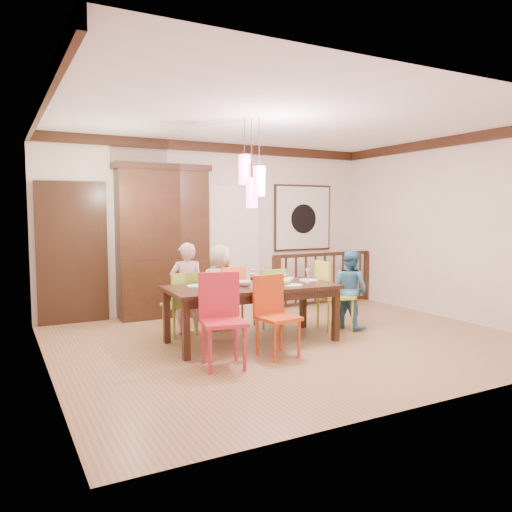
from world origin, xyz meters
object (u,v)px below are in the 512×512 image
dining_table (252,291)px  person_end_right (350,289)px  china_hutch (163,241)px  balustrade (325,277)px  person_far_left (187,289)px  chair_end_right (335,290)px  person_far_mid (220,287)px  chair_far_left (179,299)px

dining_table → person_end_right: (1.64, 0.02, -0.09)m
china_hutch → person_end_right: bearing=-44.6°
china_hutch → balustrade: bearing=-6.6°
balustrade → person_far_left: (-3.07, -1.00, 0.14)m
balustrade → chair_end_right: bearing=-123.2°
balustrade → person_far_left: size_ratio=1.74×
person_far_left → person_far_mid: size_ratio=1.04×
person_far_mid → balustrade: bearing=-154.0°
balustrade → china_hutch: bearing=171.7°
chair_far_left → balustrade: size_ratio=0.40×
chair_end_right → person_far_left: person_far_left is taller
chair_end_right → balustrade: size_ratio=0.45×
person_far_left → dining_table: bearing=143.4°
chair_far_left → person_end_right: 2.48m
dining_table → chair_far_left: bearing=135.7°
person_far_mid → person_end_right: 1.91m
dining_table → person_far_left: (-0.61, 0.79, -0.03)m
chair_far_left → china_hutch: size_ratio=0.36×
balustrade → person_end_right: size_ratio=1.93×
dining_table → chair_end_right: (1.39, 0.06, -0.10)m
dining_table → person_end_right: person_end_right is taller
chair_end_right → person_far_mid: person_far_mid is taller
chair_end_right → person_far_left: bearing=80.5°
chair_far_left → person_far_left: person_far_left is taller
chair_far_left → person_far_mid: (0.65, 0.09, 0.11)m
balustrade → person_far_mid: 2.70m
chair_end_right → dining_table: bearing=103.1°
dining_table → chair_far_left: (-0.73, 0.78, -0.16)m
dining_table → china_hutch: size_ratio=0.91×
china_hutch → balustrade: 3.09m
chair_end_right → person_far_left: 2.13m
chair_end_right → balustrade: (1.07, 1.74, -0.08)m
chair_far_left → chair_end_right: bearing=153.8°
balustrade → person_far_left: bearing=-163.5°
dining_table → person_far_mid: (-0.07, 0.87, -0.05)m
china_hutch → person_far_mid: size_ratio=2.00×
dining_table → person_far_left: person_far_left is taller
china_hutch → balustrade: size_ratio=1.11×
dining_table → balustrade: 3.05m
dining_table → chair_far_left: size_ratio=2.55×
person_far_left → person_end_right: size_ratio=1.11×
chair_far_left → person_far_mid: person_far_mid is taller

